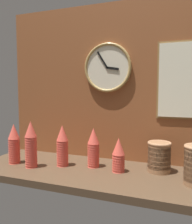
{
  "coord_description": "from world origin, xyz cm",
  "views": [
    {
      "loc": [
        44.53,
        -128.43,
        47.23
      ],
      "look_at": [
        -6.02,
        4.0,
        34.3
      ],
      "focal_mm": 38.0,
      "sensor_mm": 36.0,
      "label": 1
    }
  ],
  "objects_px": {
    "cup_stack_center_right": "(119,155)",
    "bowl_stack_right": "(159,156)",
    "cup_stack_center": "(93,148)",
    "cup_stack_far_left": "(14,144)",
    "cup_stack_center_left": "(63,145)",
    "wall_clock": "(107,68)",
    "cup_stack_left": "(31,144)"
  },
  "relations": [
    {
      "from": "cup_stack_left",
      "to": "wall_clock",
      "type": "relative_size",
      "value": 0.87
    },
    {
      "from": "cup_stack_left",
      "to": "wall_clock",
      "type": "height_order",
      "value": "wall_clock"
    },
    {
      "from": "cup_stack_left",
      "to": "cup_stack_center_left",
      "type": "bearing_deg",
      "value": 29.82
    },
    {
      "from": "cup_stack_left",
      "to": "bowl_stack_right",
      "type": "relative_size",
      "value": 1.62
    },
    {
      "from": "cup_stack_left",
      "to": "bowl_stack_right",
      "type": "distance_m",
      "value": 0.77
    },
    {
      "from": "cup_stack_center_left",
      "to": "cup_stack_center_right",
      "type": "height_order",
      "value": "cup_stack_center_left"
    },
    {
      "from": "bowl_stack_right",
      "to": "wall_clock",
      "type": "bearing_deg",
      "value": 159.75
    },
    {
      "from": "cup_stack_center_right",
      "to": "wall_clock",
      "type": "xyz_separation_m",
      "value": [
        -0.14,
        0.22,
        0.52
      ]
    },
    {
      "from": "cup_stack_center_right",
      "to": "wall_clock",
      "type": "relative_size",
      "value": 0.61
    },
    {
      "from": "bowl_stack_right",
      "to": "cup_stack_far_left",
      "type": "bearing_deg",
      "value": -169.63
    },
    {
      "from": "cup_stack_center_left",
      "to": "wall_clock",
      "type": "distance_m",
      "value": 0.59
    },
    {
      "from": "wall_clock",
      "to": "cup_stack_far_left",
      "type": "bearing_deg",
      "value": -151.0
    },
    {
      "from": "cup_stack_far_left",
      "to": "wall_clock",
      "type": "relative_size",
      "value": 0.78
    },
    {
      "from": "bowl_stack_right",
      "to": "cup_stack_left",
      "type": "bearing_deg",
      "value": -165.53
    },
    {
      "from": "cup_stack_center_right",
      "to": "bowl_stack_right",
      "type": "xyz_separation_m",
      "value": [
        0.22,
        0.08,
        -0.01
      ]
    },
    {
      "from": "cup_stack_center",
      "to": "bowl_stack_right",
      "type": "bearing_deg",
      "value": 7.53
    },
    {
      "from": "cup_stack_far_left",
      "to": "bowl_stack_right",
      "type": "xyz_separation_m",
      "value": [
        0.9,
        0.16,
        -0.04
      ]
    },
    {
      "from": "cup_stack_center_left",
      "to": "wall_clock",
      "type": "relative_size",
      "value": 0.78
    },
    {
      "from": "cup_stack_center_left",
      "to": "cup_stack_far_left",
      "type": "height_order",
      "value": "same"
    },
    {
      "from": "cup_stack_far_left",
      "to": "cup_stack_center_right",
      "type": "height_order",
      "value": "cup_stack_far_left"
    },
    {
      "from": "cup_stack_far_left",
      "to": "wall_clock",
      "type": "distance_m",
      "value": 0.79
    },
    {
      "from": "cup_stack_center",
      "to": "wall_clock",
      "type": "xyz_separation_m",
      "value": [
        0.03,
        0.18,
        0.5
      ]
    },
    {
      "from": "cup_stack_far_left",
      "to": "cup_stack_center_left",
      "type": "bearing_deg",
      "value": 11.98
    },
    {
      "from": "wall_clock",
      "to": "bowl_stack_right",
      "type": "bearing_deg",
      "value": -20.25
    },
    {
      "from": "wall_clock",
      "to": "cup_stack_center_right",
      "type": "bearing_deg",
      "value": -56.93
    },
    {
      "from": "cup_stack_center_right",
      "to": "bowl_stack_right",
      "type": "distance_m",
      "value": 0.24
    },
    {
      "from": "wall_clock",
      "to": "cup_stack_left",
      "type": "bearing_deg",
      "value": -139.74
    },
    {
      "from": "cup_stack_center_right",
      "to": "wall_clock",
      "type": "bearing_deg",
      "value": 123.07
    },
    {
      "from": "cup_stack_far_left",
      "to": "cup_stack_center",
      "type": "relative_size",
      "value": 1.06
    },
    {
      "from": "cup_stack_center_right",
      "to": "cup_stack_center",
      "type": "height_order",
      "value": "cup_stack_center"
    },
    {
      "from": "cup_stack_far_left",
      "to": "cup_stack_left",
      "type": "bearing_deg",
      "value": -10.53
    },
    {
      "from": "bowl_stack_right",
      "to": "wall_clock",
      "type": "xyz_separation_m",
      "value": [
        -0.36,
        0.13,
        0.53
      ]
    }
  ]
}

